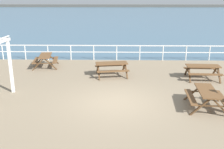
% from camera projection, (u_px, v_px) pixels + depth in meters
% --- Properties ---
extents(ground_plane, '(30.00, 24.00, 0.20)m').
position_uv_depth(ground_plane, '(116.00, 104.00, 11.43)').
color(ground_plane, gray).
extents(sea_band, '(142.00, 90.00, 0.01)m').
position_uv_depth(sea_band, '(118.00, 15.00, 61.86)').
color(sea_band, '#476B84').
rests_on(sea_band, ground).
extents(distant_shoreline, '(142.00, 6.00, 1.80)m').
position_uv_depth(distant_shoreline, '(118.00, 7.00, 102.99)').
color(distant_shoreline, '#4C4C47').
rests_on(distant_shoreline, ground).
extents(seaward_railing, '(23.07, 0.07, 1.08)m').
position_uv_depth(seaward_railing, '(117.00, 50.00, 18.60)').
color(seaward_railing, white).
rests_on(seaward_railing, ground).
extents(picnic_table_near_left, '(1.69, 1.93, 0.80)m').
position_uv_depth(picnic_table_near_left, '(207.00, 95.00, 10.68)').
color(picnic_table_near_left, brown).
rests_on(picnic_table_near_left, ground).
extents(picnic_table_near_right, '(2.02, 1.79, 0.80)m').
position_uv_depth(picnic_table_near_right, '(112.00, 66.00, 14.98)').
color(picnic_table_near_right, brown).
rests_on(picnic_table_near_right, ground).
extents(picnic_table_far_left, '(1.88, 1.63, 0.80)m').
position_uv_depth(picnic_table_far_left, '(203.00, 69.00, 14.41)').
color(picnic_table_far_left, brown).
rests_on(picnic_table_far_left, ground).
extents(picnic_table_far_right, '(1.77, 2.01, 0.80)m').
position_uv_depth(picnic_table_far_right, '(45.00, 58.00, 16.87)').
color(picnic_table_far_right, brown).
rests_on(picnic_table_far_right, ground).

